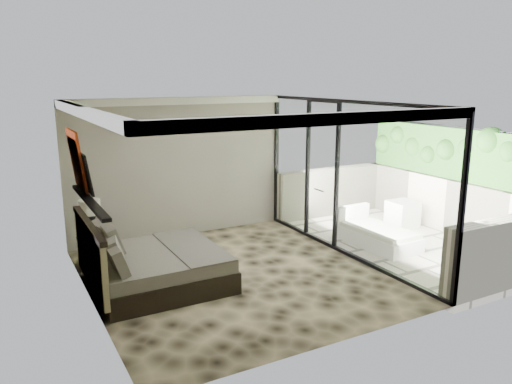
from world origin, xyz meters
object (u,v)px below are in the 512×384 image
table_lamp (90,213)px  lounger (376,235)px  ottoman (402,214)px  bed (152,266)px  nightstand (95,252)px

table_lamp → lounger: 5.31m
ottoman → bed: bearing=-174.6°
bed → nightstand: size_ratio=4.01×
nightstand → lounger: size_ratio=0.31×
bed → ottoman: (5.76, 0.54, -0.05)m
bed → nightstand: (-0.62, 1.29, -0.08)m
lounger → table_lamp: bearing=161.7°
nightstand → lounger: (5.03, -1.42, -0.05)m
bed → ottoman: 5.79m
bed → nightstand: bearing=115.6°
nightstand → table_lamp: table_lamp is taller
nightstand → table_lamp: size_ratio=0.77×
bed → lounger: size_ratio=1.22×
nightstand → table_lamp: 0.69m
lounger → nightstand: bearing=162.2°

